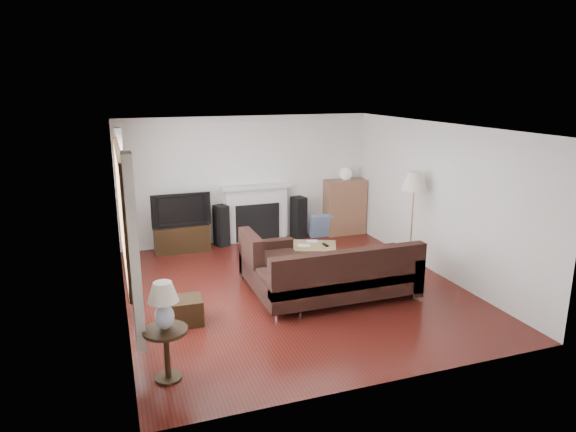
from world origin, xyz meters
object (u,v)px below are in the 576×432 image
object	(u,v)px
bookshelf	(345,207)
side_table	(167,354)
tv_stand	(182,238)
floor_lamp	(412,221)
sectional_sofa	(339,274)
coffee_table	(302,257)

from	to	relation	value
bookshelf	side_table	xyz separation A→B (m)	(-4.20, -4.42, -0.28)
tv_stand	floor_lamp	bearing A→B (deg)	-31.95
tv_stand	bookshelf	distance (m)	3.44
side_table	sectional_sofa	bearing A→B (deg)	26.29
tv_stand	sectional_sofa	world-z (taller)	sectional_sofa
tv_stand	sectional_sofa	xyz separation A→B (m)	(1.84, -3.10, 0.16)
bookshelf	side_table	size ratio (longest dim) A/B	1.95
bookshelf	sectional_sofa	world-z (taller)	bookshelf
sectional_sofa	coffee_table	world-z (taller)	sectional_sofa
coffee_table	side_table	world-z (taller)	side_table
coffee_table	floor_lamp	size ratio (longest dim) A/B	0.68
sectional_sofa	side_table	world-z (taller)	sectional_sofa
coffee_table	floor_lamp	bearing A→B (deg)	7.82
tv_stand	side_table	size ratio (longest dim) A/B	1.72
bookshelf	coffee_table	bearing A→B (deg)	-132.92
sectional_sofa	floor_lamp	bearing A→B (deg)	26.11
tv_stand	coffee_table	size ratio (longest dim) A/B	0.88
sectional_sofa	bookshelf	bearing A→B (deg)	63.18
floor_lamp	side_table	size ratio (longest dim) A/B	2.85
bookshelf	floor_lamp	distance (m)	2.29
sectional_sofa	floor_lamp	xyz separation A→B (m)	(1.75, 0.86, 0.43)
bookshelf	floor_lamp	size ratio (longest dim) A/B	0.69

